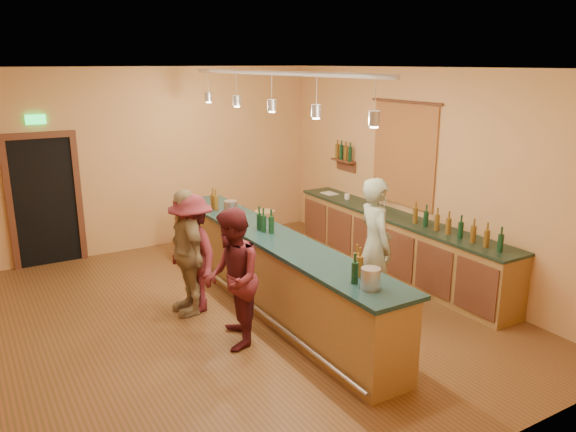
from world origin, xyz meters
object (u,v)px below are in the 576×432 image
bartender (375,246)px  customer_c (192,253)px  customer_b (187,252)px  bar_stool (265,219)px  tasting_bar (273,266)px  back_counter (396,243)px  customer_a (232,279)px

bartender → customer_c: 2.43m
customer_b → bar_stool: (2.10, 1.71, -0.26)m
tasting_bar → bartender: 1.39m
customer_b → bar_stool: size_ratio=2.31×
back_counter → bar_stool: 2.39m
customer_a → tasting_bar: bearing=147.0°
bartender → bar_stool: bartender is taller
customer_b → bar_stool: bearing=131.7°
back_counter → tasting_bar: size_ratio=0.89×
customer_a → customer_c: customer_a is taller
back_counter → customer_c: customer_c is taller
tasting_bar → customer_b: customer_b is taller
customer_c → bartender: bearing=54.9°
back_counter → bartender: 1.60m
back_counter → customer_a: (-3.25, -0.83, 0.35)m
bartender → customer_a: bartender is taller
back_counter → customer_a: 3.38m
back_counter → customer_c: 3.33m
customer_a → bartender: bearing=108.5°
bartender → customer_b: bartender is taller
tasting_bar → customer_c: (-0.96, 0.49, 0.21)m
customer_c → bar_stool: size_ratio=2.22×
tasting_bar → customer_c: 1.10m
bartender → bar_stool: (-0.05, 2.96, -0.33)m
customer_c → bar_stool: 2.67m
customer_a → bar_stool: (1.98, 2.85, -0.24)m
customer_c → bar_stool: customer_c is taller
bartender → bar_stool: 2.97m
bartender → customer_a: (-2.03, 0.11, -0.09)m
customer_a → bar_stool: size_ratio=2.27×
tasting_bar → bar_stool: 2.45m
customer_a → customer_b: size_ratio=0.98×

